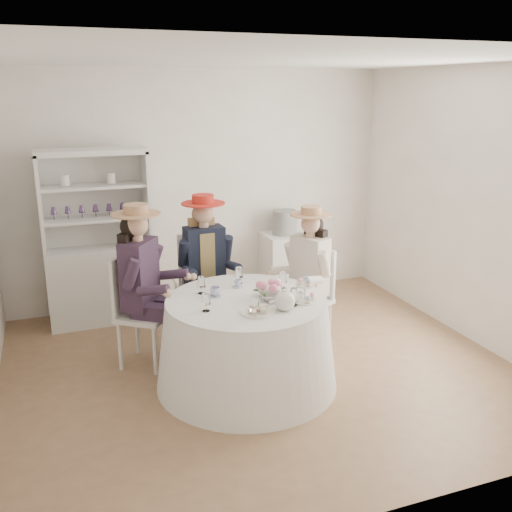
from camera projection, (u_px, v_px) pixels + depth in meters
name	position (u px, v px, depth m)	size (l,w,h in m)	color
ground	(260.00, 368.00, 5.24)	(4.50, 4.50, 0.00)	brown
ceiling	(260.00, 58.00, 4.48)	(4.50, 4.50, 0.00)	white
wall_back	(200.00, 188.00, 6.66)	(4.50, 4.50, 0.00)	silver
wall_front	(391.00, 306.00, 3.06)	(4.50, 4.50, 0.00)	silver
wall_right	(474.00, 207.00, 5.61)	(4.50, 4.50, 0.00)	silver
tea_table	(247.00, 342.00, 4.88)	(1.56, 1.56, 0.78)	white
hutch	(100.00, 262.00, 6.15)	(1.17, 0.56, 1.88)	silver
side_table	(284.00, 264.00, 7.03)	(0.50, 0.50, 0.77)	silver
hatbox	(285.00, 222.00, 6.88)	(0.29, 0.29, 0.29)	black
guest_left	(142.00, 277.00, 5.09)	(0.65, 0.62, 1.51)	silver
guest_mid	(205.00, 260.00, 5.63)	(0.54, 0.56, 1.49)	silver
guest_right	(308.00, 268.00, 5.54)	(0.59, 0.54, 1.40)	silver
spare_chair	(196.00, 276.00, 6.03)	(0.46, 0.46, 1.06)	silver
teacup_a	(215.00, 292.00, 4.82)	(0.09, 0.09, 0.07)	white
teacup_b	(238.00, 284.00, 5.04)	(0.07, 0.07, 0.06)	white
teacup_c	(274.00, 289.00, 4.92)	(0.08, 0.08, 0.07)	white
flower_bowl	(272.00, 297.00, 4.74)	(0.22, 0.22, 0.06)	white
flower_arrangement	(270.00, 287.00, 4.78)	(0.20, 0.20, 0.07)	pink
table_teapot	(285.00, 301.00, 4.52)	(0.24, 0.17, 0.18)	white
sandwich_plate	(258.00, 311.00, 4.48)	(0.28, 0.28, 0.06)	white
cupcake_stand	(305.00, 293.00, 4.70)	(0.21, 0.21, 0.20)	white
stemware_set	(246.00, 291.00, 4.75)	(0.85, 0.89, 0.15)	white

